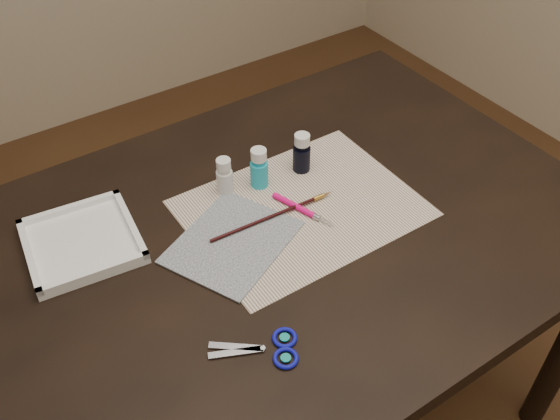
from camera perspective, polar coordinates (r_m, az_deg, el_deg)
ground at (r=1.86m, az=-0.00°, el=-18.66°), size 3.50×3.50×0.02m
table at (r=1.54m, az=-0.00°, el=-11.75°), size 1.30×0.90×0.75m
paper at (r=1.30m, az=1.99°, el=0.18°), size 0.47×0.36×0.00m
canvas at (r=1.22m, az=-4.39°, el=-2.92°), size 0.30×0.28×0.00m
paint_bottle_white at (r=1.31m, az=-5.10°, el=3.11°), size 0.04×0.04×0.09m
paint_bottle_cyan at (r=1.32m, az=-1.92°, el=3.86°), size 0.05×0.05×0.09m
paint_bottle_navy at (r=1.36m, az=2.00°, el=5.25°), size 0.05×0.05×0.09m
paintbrush at (r=1.27m, az=-0.54°, el=-0.48°), size 0.29×0.02×0.01m
craft_knife at (r=1.28m, az=2.15°, el=-0.01°), size 0.06×0.15×0.01m
scissors at (r=1.06m, az=-2.38°, el=-12.84°), size 0.19×0.15×0.01m
palette_tray at (r=1.27m, az=-17.66°, el=-2.73°), size 0.23×0.23×0.03m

